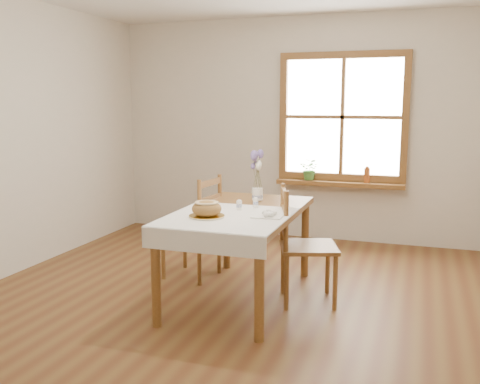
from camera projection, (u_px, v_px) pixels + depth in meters
The scene contains 18 objects.
ground at pixel (228, 311), 4.20m from camera, with size 5.00×5.00×0.00m, color brown.
room_walls at pixel (227, 90), 3.92m from camera, with size 4.60×5.10×2.65m.
window at pixel (343, 117), 6.10m from camera, with size 1.46×0.08×1.46m.
window_sill at pixel (340, 184), 6.17m from camera, with size 1.46×0.20×0.05m.
dining_table at pixel (240, 220), 4.37m from camera, with size 0.90×1.60×0.75m.
table_linen at pixel (227, 217), 4.07m from camera, with size 0.91×0.99×0.01m, color white.
chair_left at pixel (191, 226), 4.97m from camera, with size 0.45×0.47×0.96m, color brown, non-canonical shape.
chair_right at pixel (309, 245), 4.33m from camera, with size 0.44×0.47×0.95m, color brown, non-canonical shape.
bread_plate at pixel (207, 216), 4.04m from camera, with size 0.26×0.26×0.01m, color white.
bread_loaf at pixel (207, 207), 4.03m from camera, with size 0.23×0.23×0.12m, color #A17239.
egg_napkin at pixel (268, 216), 4.06m from camera, with size 0.23×0.19×0.01m, color white.
eggs at pixel (268, 213), 4.05m from camera, with size 0.17×0.16×0.04m, color white, non-canonical shape.
salt_shaker at pixel (239, 205), 4.31m from camera, with size 0.05×0.05×0.09m, color white.
pepper_shaker at pixel (256, 202), 4.41m from camera, with size 0.05×0.05×0.09m, color white.
flower_vase at pixel (257, 195), 4.76m from camera, with size 0.10×0.10×0.11m, color white.
lavender_bouquet at pixel (258, 171), 4.72m from camera, with size 0.17×0.17×0.32m, color #675598, non-canonical shape.
potted_plant at pixel (310, 172), 6.26m from camera, with size 0.23×0.25×0.20m, color #3F762F.
amber_bottle at pixel (367, 174), 6.05m from camera, with size 0.07×0.07×0.19m, color #95481B.
Camera 1 is at (1.38, -3.74, 1.62)m, focal length 40.00 mm.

